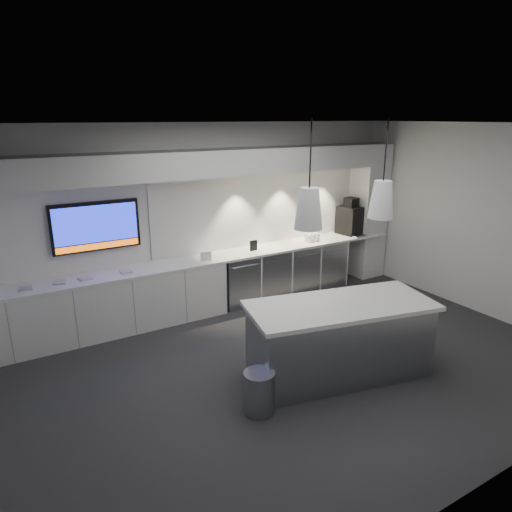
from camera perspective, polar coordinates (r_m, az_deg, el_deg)
floor at (r=6.15m, az=5.39°, el=-13.11°), size 7.00×7.00×0.00m
ceiling at (r=5.32m, az=6.32°, el=16.08°), size 7.00×7.00×0.00m
wall_back at (r=7.64m, az=-5.36°, el=5.03°), size 7.00×0.00×7.00m
wall_front at (r=3.97m, az=27.92°, el=-8.56°), size 7.00×0.00×7.00m
wall_right at (r=8.08m, az=26.32°, el=3.99°), size 0.00×7.00×7.00m
back_counter at (r=7.51m, az=-4.16°, el=-0.03°), size 6.80×0.65×0.04m
left_base_cabinets at (r=7.11m, az=-16.85°, el=-5.62°), size 3.30×0.63×0.86m
fridge_unit_a at (r=7.77m, az=-2.44°, el=-2.97°), size 0.60×0.61×0.85m
fridge_unit_b at (r=8.06m, az=1.51°, el=-2.19°), size 0.60×0.61×0.85m
fridge_unit_c at (r=8.40m, az=5.15°, el=-1.46°), size 0.60×0.61×0.85m
fridge_unit_d at (r=8.77m, az=8.51°, el=-0.78°), size 0.60×0.61×0.85m
backsplash at (r=8.19m, az=2.34°, el=6.26°), size 4.60×0.03×1.30m
soffit at (r=7.24m, az=-4.51°, el=11.60°), size 6.90×0.60×0.40m
column at (r=9.26m, az=13.79°, el=5.46°), size 0.55×0.55×2.60m
wall_tv at (r=7.00m, az=-19.38°, el=3.52°), size 1.25×0.07×0.72m
island at (r=5.75m, az=10.35°, el=-10.18°), size 2.39×1.41×0.95m
bin at (r=5.12m, az=0.40°, el=-16.65°), size 0.41×0.41×0.48m
coffee_machine at (r=8.99m, az=11.72°, el=4.54°), size 0.44×0.60×0.71m
sign_black at (r=7.72m, az=-0.32°, el=1.32°), size 0.14×0.03×0.18m
sign_white at (r=7.24m, az=-6.27°, el=-0.02°), size 0.18×0.08×0.14m
cup_cluster at (r=8.35m, az=7.02°, el=2.29°), size 0.27×0.17×0.14m
tray_a at (r=6.74m, az=-26.83°, el=-3.63°), size 0.18×0.18×0.02m
tray_b at (r=6.79m, az=-23.32°, el=-3.03°), size 0.20×0.20×0.02m
tray_c at (r=6.82m, az=-20.59°, el=-2.63°), size 0.19×0.19×0.02m
tray_d at (r=6.92m, az=-15.95°, el=-1.89°), size 0.17×0.17×0.02m
pendant_left at (r=4.87m, az=6.60°, el=5.95°), size 0.31×0.31×1.14m
pendant_right at (r=5.57m, az=15.46°, el=6.84°), size 0.31×0.31×1.14m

